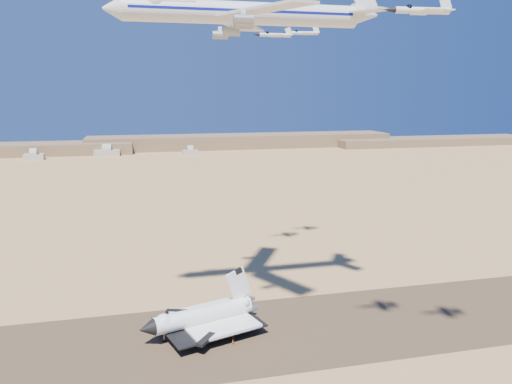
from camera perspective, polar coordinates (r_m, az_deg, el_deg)
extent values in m
plane|color=tan|center=(164.99, -3.74, -16.28)|extent=(1200.00, 1200.00, 0.00)
cube|color=#4F3C27|center=(164.98, -3.74, -16.27)|extent=(600.00, 50.00, 0.06)
cube|color=olive|center=(702.44, -1.56, 5.84)|extent=(420.00, 60.00, 18.00)
cube|color=olive|center=(782.76, 19.51, 5.51)|extent=(300.00, 60.00, 11.00)
cube|color=#B5B1A0|center=(629.40, -24.02, 3.69)|extent=(22.00, 14.00, 6.50)
cube|color=#B5B1A0|center=(634.46, -16.66, 4.30)|extent=(30.00, 15.00, 7.50)
cube|color=#B5B1A0|center=(626.87, -7.52, 4.50)|extent=(19.00, 12.50, 5.50)
cylinder|color=white|center=(165.92, -6.11, -13.82)|extent=(32.66, 15.00, 5.68)
cone|color=black|center=(160.04, -12.34, -15.02)|extent=(5.95, 6.50, 5.39)
sphere|color=white|center=(161.17, -10.52, -14.42)|extent=(5.27, 5.27, 5.27)
cube|color=white|center=(168.45, -4.80, -14.26)|extent=(28.48, 29.82, 0.91)
cube|color=black|center=(167.88, -5.44, -14.54)|extent=(36.23, 32.22, 0.51)
cube|color=white|center=(168.13, -2.02, -10.47)|extent=(9.19, 3.45, 11.67)
cylinder|color=gray|center=(163.52, -10.45, -16.09)|extent=(0.36, 0.36, 3.24)
cylinder|color=black|center=(164.01, -10.44, -16.42)|extent=(1.20, 0.76, 1.11)
cylinder|color=gray|center=(166.12, -3.35, -15.45)|extent=(0.36, 0.36, 3.24)
cylinder|color=black|center=(166.60, -3.34, -15.77)|extent=(1.20, 0.76, 1.11)
cylinder|color=gray|center=(174.29, -4.92, -14.12)|extent=(0.36, 0.36, 3.24)
cylinder|color=black|center=(174.75, -4.92, -14.44)|extent=(1.20, 0.76, 1.11)
cylinder|color=silver|center=(154.54, -1.40, 19.75)|extent=(69.19, 6.57, 6.51)
cone|color=silver|center=(151.30, -16.16, 19.51)|extent=(5.09, 6.52, 6.51)
sphere|color=silver|center=(151.71, -11.50, 20.59)|extent=(6.72, 6.72, 6.72)
cube|color=silver|center=(139.14, 0.96, 20.18)|extent=(22.40, 31.25, 0.71)
cube|color=silver|center=(170.57, -1.90, 18.54)|extent=(22.43, 31.24, 0.71)
cube|color=silver|center=(160.23, 12.86, 19.55)|extent=(10.44, 12.49, 0.51)
cube|color=silver|center=(172.13, 10.82, 19.04)|extent=(10.45, 12.49, 0.51)
cylinder|color=gray|center=(144.66, -1.43, 18.62)|extent=(5.09, 2.65, 2.65)
cylinder|color=gray|center=(135.36, -1.47, 19.12)|extent=(5.09, 2.65, 2.65)
cylinder|color=gray|center=(162.49, -2.84, 17.81)|extent=(5.09, 2.65, 2.65)
cylinder|color=gray|center=(171.10, -4.13, 17.46)|extent=(5.09, 2.65, 2.65)
imported|color=orange|center=(163.54, -2.62, -16.20)|extent=(0.55, 0.66, 1.56)
imported|color=orange|center=(160.54, -2.65, -16.76)|extent=(0.50, 0.81, 1.60)
imported|color=orange|center=(164.81, -3.05, -15.91)|extent=(1.22, 1.19, 1.93)
cylinder|color=silver|center=(123.63, 18.46, 19.07)|extent=(12.80, 2.47, 1.48)
cone|color=black|center=(120.45, 15.03, 19.48)|extent=(2.86, 1.59, 1.38)
sphere|color=black|center=(122.33, 17.07, 19.49)|extent=(1.48, 1.48, 1.48)
cube|color=silver|center=(124.07, 18.91, 18.92)|extent=(4.36, 8.75, 0.27)
cube|color=silver|center=(126.07, 20.72, 18.77)|extent=(2.74, 5.47, 0.21)
cube|color=silver|center=(126.38, 20.86, 19.42)|extent=(3.22, 0.51, 3.59)
cylinder|color=silver|center=(207.90, 2.19, 17.49)|extent=(13.11, 2.07, 1.52)
cone|color=black|center=(205.64, 0.02, 17.56)|extent=(2.89, 1.53, 1.41)
sphere|color=black|center=(206.98, 1.29, 17.67)|extent=(1.52, 1.52, 1.52)
cube|color=silver|center=(208.21, 2.49, 17.41)|extent=(4.17, 8.85, 0.27)
cube|color=silver|center=(209.63, 3.68, 17.42)|extent=(2.62, 5.53, 0.22)
cube|color=silver|center=(209.87, 3.74, 17.83)|extent=(3.30, 0.41, 3.68)
cylinder|color=silver|center=(221.18, 5.45, 17.63)|extent=(12.51, 2.91, 1.45)
cone|color=black|center=(219.78, 3.46, 17.70)|extent=(2.83, 1.66, 1.35)
sphere|color=black|center=(220.62, 4.63, 17.80)|extent=(1.45, 1.45, 1.45)
cube|color=silver|center=(221.37, 5.73, 17.57)|extent=(4.58, 8.66, 0.26)
cube|color=silver|center=(222.29, 6.82, 17.57)|extent=(2.88, 5.41, 0.21)
cube|color=silver|center=(222.50, 6.89, 17.94)|extent=(3.14, 0.63, 3.50)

